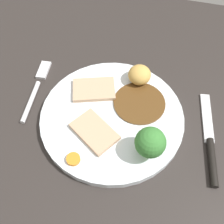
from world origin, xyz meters
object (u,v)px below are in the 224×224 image
object	(u,v)px
roast_potato_left	(140,75)
broccoli_floret	(150,143)
meat_slice_main	(94,132)
carrot_coin_front	(73,159)
fork	(36,88)
meat_slice_under	(94,89)
knife	(210,144)
dinner_plate	(112,117)

from	to	relation	value
roast_potato_left	broccoli_floret	world-z (taller)	broccoli_floret
meat_slice_main	carrot_coin_front	xyz separation A→B (cm)	(-1.87, -5.72, -0.08)
carrot_coin_front	fork	distance (cm)	18.04
meat_slice_under	roast_potato_left	xyz separation A→B (cm)	(7.77, 4.61, 1.30)
knife	meat_slice_main	bearing A→B (deg)	90.84
dinner_plate	broccoli_floret	distance (cm)	10.33
roast_potato_left	fork	size ratio (longest dim) A/B	0.29
meat_slice_main	meat_slice_under	distance (cm)	9.20
broccoli_floret	fork	distance (cm)	25.73
meat_slice_under	dinner_plate	bearing A→B (deg)	-43.92
knife	carrot_coin_front	bearing A→B (deg)	104.08
meat_slice_under	fork	size ratio (longest dim) A/B	0.51
carrot_coin_front	knife	xyz separation A→B (cm)	(21.51, 8.95, -1.27)
dinner_plate	meat_slice_under	world-z (taller)	meat_slice_under
meat_slice_main	fork	distance (cm)	16.07
broccoli_floret	roast_potato_left	bearing A→B (deg)	106.89
meat_slice_under	fork	xyz separation A→B (cm)	(-11.49, -1.41, -1.41)
meat_slice_main	dinner_plate	bearing A→B (deg)	64.86
carrot_coin_front	broccoli_floret	bearing A→B (deg)	20.57
fork	roast_potato_left	bearing A→B (deg)	-77.93
meat_slice_main	knife	world-z (taller)	meat_slice_main
meat_slice_under	fork	distance (cm)	11.66
roast_potato_left	broccoli_floret	distance (cm)	15.60
broccoli_floret	meat_slice_under	bearing A→B (deg)	140.23
carrot_coin_front	broccoli_floret	distance (cm)	12.60
meat_slice_main	knife	bearing A→B (deg)	9.36
dinner_plate	knife	bearing A→B (deg)	-3.29
broccoli_floret	fork	xyz separation A→B (cm)	(-23.76, 8.81, -4.48)
meat_slice_under	carrot_coin_front	size ratio (longest dim) A/B	3.48
dinner_plate	meat_slice_under	bearing A→B (deg)	136.08
dinner_plate	meat_slice_main	bearing A→B (deg)	-115.14
knife	roast_potato_left	bearing A→B (deg)	46.62
roast_potato_left	fork	world-z (taller)	roast_potato_left
meat_slice_main	fork	bearing A→B (deg)	152.55
meat_slice_main	meat_slice_under	world-z (taller)	same
dinner_plate	meat_slice_under	size ratio (longest dim) A/B	3.28
meat_slice_main	roast_potato_left	bearing A→B (deg)	69.34
meat_slice_under	roast_potato_left	bearing A→B (deg)	30.68
broccoli_floret	fork	world-z (taller)	broccoli_floret
roast_potato_left	meat_slice_under	bearing A→B (deg)	-149.32
meat_slice_main	meat_slice_under	size ratio (longest dim) A/B	1.01
meat_slice_main	broccoli_floret	distance (cm)	10.14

